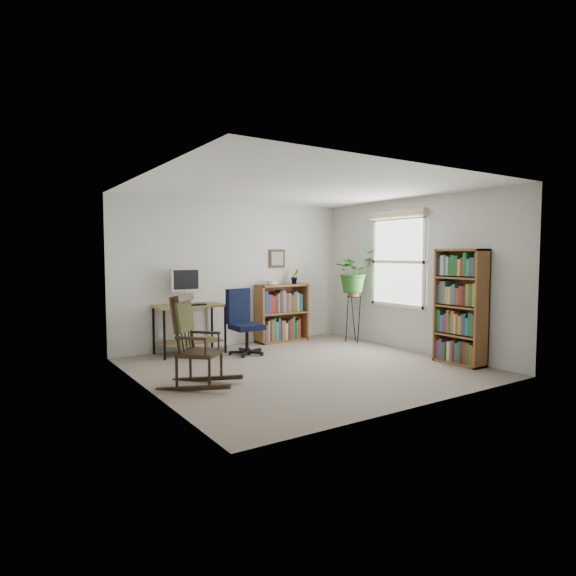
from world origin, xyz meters
TOP-DOWN VIEW (x-y plane):
  - floor at (0.00, 0.00)m, footprint 4.20×4.00m
  - ceiling at (0.00, 0.00)m, footprint 4.20×4.00m
  - wall_back at (0.00, 2.00)m, footprint 4.20×0.00m
  - wall_front at (0.00, -2.00)m, footprint 4.20×0.00m
  - wall_left at (-2.10, 0.00)m, footprint 0.00×4.00m
  - wall_right at (2.10, 0.00)m, footprint 0.00×4.00m
  - window at (2.06, 0.30)m, footprint 0.12×1.20m
  - desk at (-0.95, 1.70)m, footprint 1.05×0.58m
  - monitor at (-0.95, 1.84)m, footprint 0.46×0.16m
  - keyboard at (-0.95, 1.58)m, footprint 0.40×0.15m
  - office_chair at (-0.24, 1.16)m, footprint 0.66×0.66m
  - rocking_chair at (-1.55, -0.11)m, footprint 1.05×1.06m
  - low_bookshelf at (0.81, 1.82)m, footprint 0.94×0.31m
  - tall_bookshelf at (1.92, -1.02)m, footprint 0.30×0.70m
  - plant_stand at (1.80, 1.08)m, footprint 0.32×0.32m
  - spider_plant at (1.80, 1.08)m, footprint 1.69×1.88m
  - potted_plant_small at (1.09, 1.83)m, footprint 0.13×0.24m
  - framed_picture at (0.81, 1.97)m, footprint 0.32×0.04m

SIDE VIEW (x-z plane):
  - floor at x=0.00m, z-range 0.00..0.00m
  - desk at x=-0.95m, z-range 0.00..0.75m
  - plant_stand at x=1.80m, z-range 0.00..0.93m
  - low_bookshelf at x=0.81m, z-range 0.00..1.00m
  - office_chair at x=-0.24m, z-range 0.00..1.01m
  - rocking_chair at x=-1.55m, z-range 0.00..1.08m
  - keyboard at x=-0.95m, z-range 0.75..0.78m
  - tall_bookshelf at x=1.92m, z-range 0.00..1.60m
  - monitor at x=-0.95m, z-range 0.75..1.31m
  - potted_plant_small at x=1.09m, z-range 1.00..1.11m
  - wall_back at x=0.00m, z-range 0.00..2.40m
  - wall_front at x=0.00m, z-range 0.00..2.40m
  - wall_left at x=-2.10m, z-range 0.00..2.40m
  - wall_right at x=2.10m, z-range 0.00..2.40m
  - window at x=2.06m, z-range 0.65..2.15m
  - framed_picture at x=0.81m, z-range 1.29..1.61m
  - spider_plant at x=1.80m, z-range 0.86..2.33m
  - ceiling at x=0.00m, z-range 2.40..2.40m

